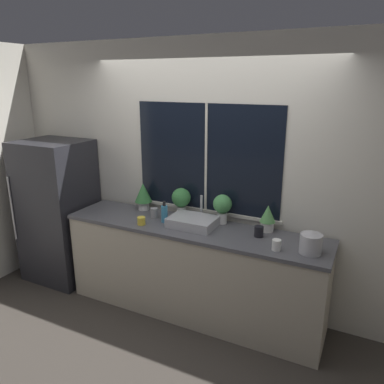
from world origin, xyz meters
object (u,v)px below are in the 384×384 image
(mug_white, at_px, (276,245))
(mug_black, at_px, (259,231))
(sink, at_px, (193,221))
(potted_plant_far_left, at_px, (143,194))
(soap_bottle, at_px, (164,213))
(mug_yellow, at_px, (141,221))
(kettle, at_px, (311,243))
(potted_plant_center_right, at_px, (222,206))
(refrigerator, at_px, (58,211))
(mug_grey, at_px, (154,213))
(potted_plant_center_left, at_px, (181,199))
(potted_plant_far_right, at_px, (268,217))

(mug_white, bearing_deg, mug_black, 135.58)
(sink, xyz_separation_m, mug_white, (0.86, -0.17, 0.00))
(potted_plant_far_left, bearing_deg, soap_bottle, -29.87)
(potted_plant_far_left, bearing_deg, mug_white, -13.31)
(mug_yellow, xyz_separation_m, kettle, (1.59, 0.09, 0.05))
(potted_plant_center_right, bearing_deg, mug_white, -30.11)
(refrigerator, relative_size, mug_grey, 15.97)
(potted_plant_center_left, height_order, potted_plant_center_right, potted_plant_center_left)
(mug_grey, bearing_deg, soap_bottle, -20.94)
(potted_plant_center_right, xyz_separation_m, mug_white, (0.63, -0.37, -0.13))
(mug_black, bearing_deg, potted_plant_center_right, 159.33)
(mug_grey, height_order, mug_yellow, mug_grey)
(potted_plant_center_right, bearing_deg, mug_grey, -166.13)
(potted_plant_center_right, height_order, soap_bottle, potted_plant_center_right)
(soap_bottle, xyz_separation_m, mug_black, (0.95, 0.07, -0.04))
(potted_plant_far_right, relative_size, mug_grey, 2.44)
(potted_plant_far_left, xyz_separation_m, kettle, (1.82, -0.30, -0.08))
(refrigerator, distance_m, potted_plant_far_left, 1.11)
(potted_plant_center_left, height_order, soap_bottle, potted_plant_center_left)
(potted_plant_far_left, height_order, mug_yellow, potted_plant_far_left)
(soap_bottle, xyz_separation_m, mug_yellow, (-0.17, -0.16, -0.05))
(soap_bottle, distance_m, mug_grey, 0.17)
(potted_plant_center_left, bearing_deg, mug_yellow, -121.56)
(potted_plant_center_right, relative_size, mug_black, 2.99)
(potted_plant_center_right, relative_size, potted_plant_far_right, 1.16)
(mug_white, height_order, mug_yellow, mug_white)
(potted_plant_far_left, height_order, potted_plant_center_right, potted_plant_far_left)
(potted_plant_center_right, relative_size, kettle, 1.60)
(potted_plant_center_left, bearing_deg, soap_bottle, -106.76)
(potted_plant_center_right, bearing_deg, potted_plant_center_left, 180.00)
(refrigerator, xyz_separation_m, kettle, (2.86, -0.07, 0.20))
(potted_plant_far_left, bearing_deg, mug_grey, -34.94)
(potted_plant_center_left, height_order, potted_plant_far_right, potted_plant_center_left)
(refrigerator, relative_size, mug_black, 16.84)
(refrigerator, distance_m, sink, 1.75)
(soap_bottle, distance_m, mug_white, 1.17)
(refrigerator, bearing_deg, soap_bottle, 0.20)
(potted_plant_far_left, relative_size, mug_yellow, 3.79)
(potted_plant_far_right, bearing_deg, kettle, -34.14)
(potted_plant_center_left, relative_size, mug_black, 3.06)
(potted_plant_center_left, relative_size, kettle, 1.63)
(potted_plant_far_left, height_order, kettle, potted_plant_far_left)
(potted_plant_center_left, relative_size, mug_yellow, 3.82)
(mug_white, height_order, kettle, kettle)
(soap_bottle, bearing_deg, kettle, -2.95)
(refrigerator, distance_m, mug_yellow, 1.29)
(mug_black, bearing_deg, potted_plant_center_left, 169.73)
(potted_plant_center_left, height_order, mug_white, potted_plant_center_left)
(refrigerator, bearing_deg, sink, 1.29)
(potted_plant_far_left, bearing_deg, sink, -15.51)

